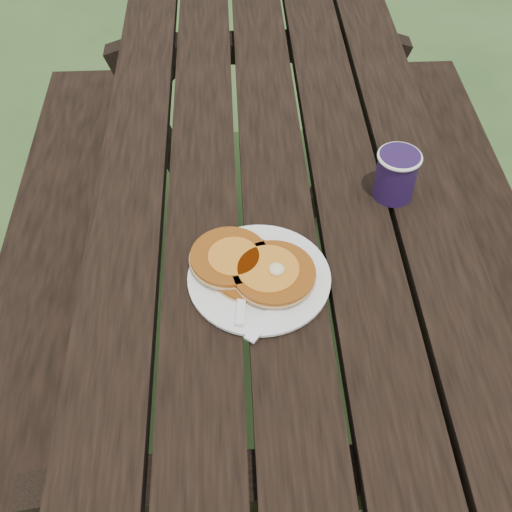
{
  "coord_description": "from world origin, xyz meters",
  "views": [
    {
      "loc": [
        -0.09,
        -1.02,
        1.65
      ],
      "look_at": [
        -0.05,
        -0.27,
        0.8
      ],
      "focal_mm": 45.0,
      "sensor_mm": 36.0,
      "label": 1
    }
  ],
  "objects_px": {
    "coffee_cup": "(396,173)",
    "pancake_stack": "(253,267)",
    "plate": "(259,278)",
    "picnic_table": "(271,288)"
  },
  "relations": [
    {
      "from": "plate",
      "to": "coffee_cup",
      "type": "height_order",
      "value": "coffee_cup"
    },
    {
      "from": "pancake_stack",
      "to": "coffee_cup",
      "type": "height_order",
      "value": "coffee_cup"
    },
    {
      "from": "plate",
      "to": "coffee_cup",
      "type": "bearing_deg",
      "value": 36.93
    },
    {
      "from": "picnic_table",
      "to": "pancake_stack",
      "type": "height_order",
      "value": "pancake_stack"
    },
    {
      "from": "pancake_stack",
      "to": "picnic_table",
      "type": "bearing_deg",
      "value": 78.03
    },
    {
      "from": "picnic_table",
      "to": "plate",
      "type": "relative_size",
      "value": 7.15
    },
    {
      "from": "plate",
      "to": "pancake_stack",
      "type": "height_order",
      "value": "pancake_stack"
    },
    {
      "from": "coffee_cup",
      "to": "pancake_stack",
      "type": "bearing_deg",
      "value": -145.55
    },
    {
      "from": "plate",
      "to": "coffee_cup",
      "type": "distance_m",
      "value": 0.36
    },
    {
      "from": "plate",
      "to": "pancake_stack",
      "type": "distance_m",
      "value": 0.03
    }
  ]
}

